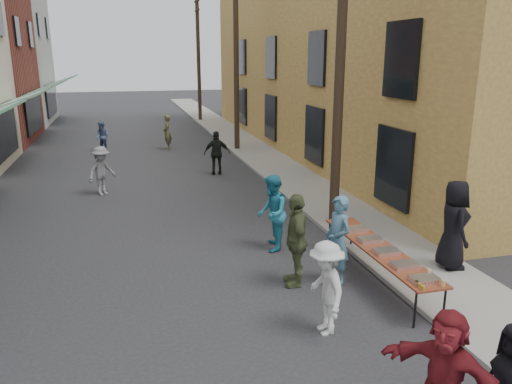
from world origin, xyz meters
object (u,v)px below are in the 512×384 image
utility_pole_near (340,60)px  catering_tray_sausage (424,279)px  utility_pole_mid (236,58)px  guest_front_a (512,383)px  guest_front_c (272,213)px  server (454,225)px  serving_table (379,249)px  utility_pole_far (198,57)px

utility_pole_near → catering_tray_sausage: bearing=-95.6°
utility_pole_mid → guest_front_a: utility_pole_mid is taller
guest_front_c → server: (3.44, -2.23, 0.14)m
guest_front_c → serving_table: bearing=53.2°
utility_pole_near → guest_front_a: bearing=-98.1°
serving_table → server: (1.80, 0.06, 0.37)m
utility_pole_near → utility_pole_mid: 12.00m
utility_pole_far → serving_table: 27.72m
serving_table → catering_tray_sausage: 1.65m
utility_pole_mid → utility_pole_far: 12.00m
utility_pole_far → guest_front_a: bearing=-92.0°
utility_pole_far → catering_tray_sausage: utility_pole_far is taller
utility_pole_near → guest_front_c: bearing=-151.5°
guest_front_a → serving_table: bearing=173.7°
catering_tray_sausage → server: bearing=43.5°
catering_tray_sausage → utility_pole_mid: bearing=88.3°
server → utility_pole_mid: bearing=18.6°
serving_table → catering_tray_sausage: catering_tray_sausage is taller
utility_pole_mid → guest_front_c: (-2.14, -13.16, -3.56)m
catering_tray_sausage → guest_front_c: bearing=112.6°
guest_front_a → server: size_ratio=0.80×
utility_pole_mid → guest_front_a: bearing=-93.2°
server → catering_tray_sausage: bearing=147.3°
catering_tray_sausage → guest_front_c: guest_front_c is taller
utility_pole_far → catering_tray_sausage: 29.34m
utility_pole_far → catering_tray_sausage: size_ratio=18.00×
catering_tray_sausage → guest_front_a: guest_front_a is taller
catering_tray_sausage → utility_pole_near: bearing=84.4°
guest_front_a → server: bearing=153.5°
guest_front_a → server: 5.15m
guest_front_a → guest_front_c: (-1.02, 6.76, 0.16)m
guest_front_a → guest_front_c: guest_front_c is taller
utility_pole_far → server: bearing=-87.3°
utility_pole_near → catering_tray_sausage: utility_pole_near is taller
utility_pole_mid → catering_tray_sausage: utility_pole_mid is taller
serving_table → utility_pole_far: bearing=89.0°
serving_table → guest_front_a: (-0.62, -4.47, 0.07)m
utility_pole_mid → guest_front_c: 13.80m
utility_pole_mid → utility_pole_far: bearing=90.0°
utility_pole_mid → utility_pole_far: same height
utility_pole_near → guest_front_a: size_ratio=5.76×
utility_pole_mid → server: size_ratio=4.59×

